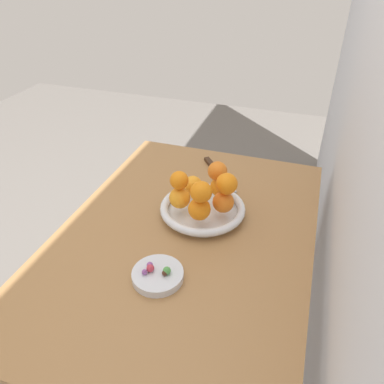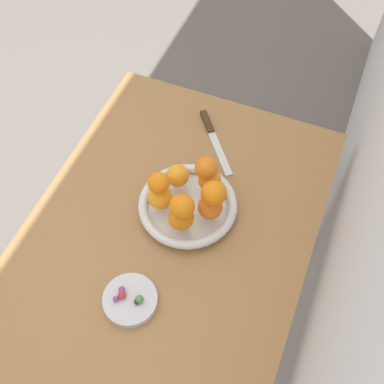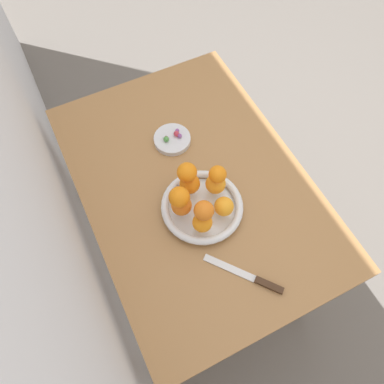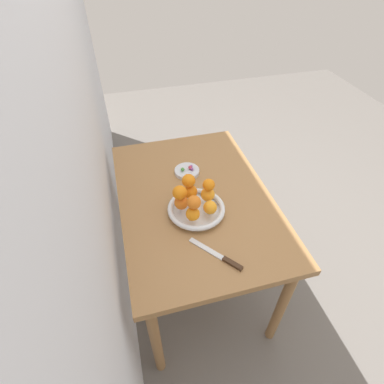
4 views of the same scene
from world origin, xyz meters
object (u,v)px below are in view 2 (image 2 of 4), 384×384
orange_5 (159,183)px  candy_ball_4 (122,290)px  candy_dish (130,300)px  orange_1 (181,218)px  orange_7 (214,193)px  candy_ball_3 (137,302)px  orange_0 (160,197)px  candy_ball_0 (116,299)px  candy_ball_2 (122,295)px  dining_table (166,254)px  candy_ball_5 (122,291)px  knife (213,136)px  fruit_bowl (188,206)px  orange_6 (182,207)px  candy_ball_1 (139,299)px  orange_2 (210,207)px  orange_4 (178,175)px  orange_8 (206,168)px  orange_3 (209,180)px

orange_5 → candy_ball_4: 0.28m
candy_dish → candy_ball_4: 0.03m
candy_ball_4 → orange_1: bearing=163.1°
orange_7 → candy_ball_3: 0.33m
orange_0 → candy_ball_3: size_ratio=4.51×
candy_dish → candy_ball_0: candy_ball_0 is taller
orange_0 → candy_ball_2: 0.28m
dining_table → orange_1: orange_1 is taller
candy_ball_5 → knife: (-0.57, 0.03, -0.02)m
dining_table → candy_ball_3: candy_ball_3 is taller
dining_table → orange_5: (-0.08, -0.04, 0.22)m
dining_table → knife: bearing=-179.5°
fruit_bowl → orange_6: orange_6 is taller
candy_ball_1 → candy_ball_3: candy_ball_1 is taller
candy_ball_1 → knife: candy_ball_1 is taller
orange_2 → candy_ball_5: (0.28, -0.12, -0.04)m
dining_table → candy_ball_1: size_ratio=52.51×
orange_0 → orange_4: size_ratio=1.06×
orange_0 → candy_ball_4: 0.26m
orange_5 → knife: bearing=172.4°
orange_8 → candy_ball_1: (0.36, -0.03, -0.10)m
fruit_bowl → orange_4: bearing=-135.3°
orange_6 → candy_ball_4: size_ratio=3.87×
candy_ball_5 → orange_7: bearing=155.6°
dining_table → candy_ball_2: 0.23m
dining_table → orange_3: bearing=161.7°
orange_2 → candy_ball_0: 0.34m
orange_7 → knife: (-0.28, -0.10, -0.13)m
orange_3 → candy_ball_5: 0.38m
orange_0 → orange_8: size_ratio=1.08×
orange_0 → orange_1: size_ratio=0.98×
candy_ball_5 → orange_5: bearing=-177.2°
candy_ball_0 → orange_0: bearing=-178.8°
fruit_bowl → orange_0: orange_0 is taller
orange_6 → candy_ball_0: orange_6 is taller
candy_ball_5 → orange_6: bearing=162.0°
orange_1 → orange_7: 0.11m
orange_2 → orange_3: 0.09m
orange_8 → candy_ball_4: size_ratio=3.75×
dining_table → candy_ball_2: candy_ball_2 is taller
orange_5 → orange_2: bearing=97.8°
orange_1 → orange_4: orange_1 is taller
orange_5 → candy_ball_3: (0.28, 0.06, -0.11)m
knife → candy_ball_5: bearing=-2.8°
orange_1 → candy_ball_1: orange_1 is taller
orange_4 → candy_ball_0: 0.37m
orange_8 → knife: bearing=-165.3°
orange_7 → orange_2: bearing=-72.0°
orange_7 → orange_3: bearing=-153.5°
orange_2 → candy_ball_2: orange_2 is taller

